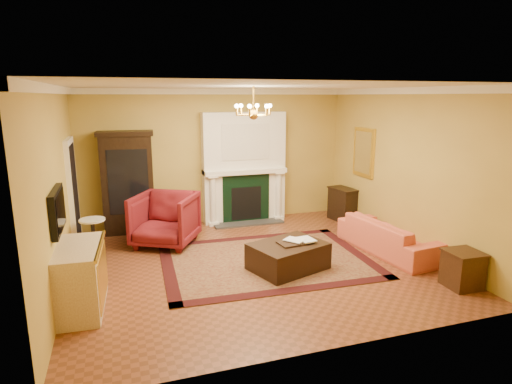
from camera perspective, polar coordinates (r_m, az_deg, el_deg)
name	(u,v)px	position (r m, az deg, el deg)	size (l,w,h in m)	color
floor	(254,264)	(7.56, -0.32, -9.51)	(6.00, 5.50, 0.02)	brown
ceiling	(253,85)	(7.00, -0.35, 14.02)	(6.00, 5.50, 0.02)	silver
wall_back	(216,157)	(9.76, -5.30, 4.70)	(6.00, 0.02, 3.00)	gold
wall_front	(332,225)	(4.65, 10.14, -4.35)	(6.00, 0.02, 3.00)	gold
wall_left	(57,191)	(6.86, -25.04, 0.15)	(0.02, 5.50, 3.00)	gold
wall_right	(406,169)	(8.53, 19.33, 2.88)	(0.02, 5.50, 3.00)	gold
fireplace	(244,170)	(9.78, -1.59, 2.95)	(1.90, 0.70, 2.50)	white
crown_molding	(237,91)	(7.92, -2.52, 13.35)	(6.00, 5.50, 0.12)	white
doorway	(74,196)	(8.60, -23.13, -0.45)	(0.08, 1.05, 2.10)	white
tv_panel	(58,211)	(6.30, -24.94, -2.27)	(0.09, 0.95, 0.58)	black
gilt_mirror	(364,152)	(9.62, 14.16, 5.15)	(0.06, 0.76, 1.05)	yellow
chandelier	(253,111)	(7.00, -0.34, 10.73)	(0.63, 0.55, 0.53)	gold
oriental_rug	(266,260)	(7.66, 1.40, -9.08)	(3.61, 2.70, 0.01)	#41100E
china_cabinet	(128,185)	(9.34, -16.66, 0.91)	(1.03, 0.47, 2.06)	black
wingback_armchair	(165,217)	(8.45, -12.04, -3.28)	(1.09, 1.02, 1.13)	maroon
pedestal_table	(94,237)	(7.99, -20.84, -5.63)	(0.43, 0.43, 0.78)	black
commode	(80,278)	(6.33, -22.44, -10.57)	(0.57, 1.21, 0.90)	beige
coral_sofa	(389,231)	(8.32, 17.32, -4.94)	(2.10, 0.61, 0.82)	#E05E47
end_table	(463,270)	(7.28, 25.84, -9.36)	(0.47, 0.47, 0.54)	#381F0F
console_table	(343,205)	(10.16, 11.47, -1.69)	(0.38, 0.66, 0.74)	black
leather_ottoman	(288,256)	(7.23, 4.30, -8.51)	(1.18, 0.86, 0.44)	black
ottoman_tray	(292,243)	(7.14, 4.78, -6.80)	(0.43, 0.33, 0.03)	black
book_a	(291,234)	(7.04, 4.71, -5.59)	(0.24, 0.03, 0.32)	gray
book_b	(301,232)	(7.14, 5.96, -5.34)	(0.23, 0.02, 0.32)	gray
topiary_left	(221,159)	(9.55, -4.75, 4.46)	(0.17, 0.17, 0.47)	tan
topiary_right	(269,156)	(9.87, 1.74, 4.78)	(0.18, 0.18, 0.47)	tan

